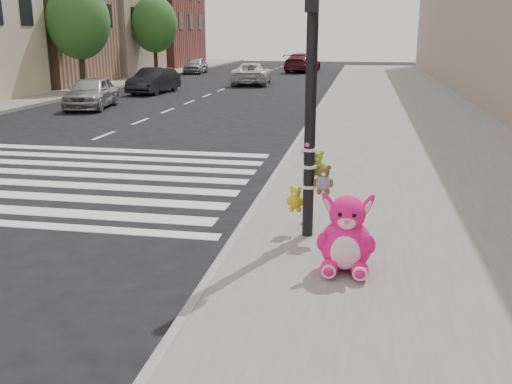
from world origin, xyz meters
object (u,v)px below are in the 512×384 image
(pink_bunny, at_px, (346,239))
(car_dark_far, at_px, (154,81))
(signal_pole, at_px, (311,130))
(red_teddy, at_px, (307,215))
(car_silver_far, at_px, (91,92))
(car_white_near, at_px, (252,74))

(pink_bunny, xyz_separation_m, car_dark_far, (-10.74, 22.10, 0.09))
(car_dark_far, bearing_deg, pink_bunny, -58.86)
(signal_pole, xyz_separation_m, red_teddy, (-0.08, 0.58, -1.46))
(red_teddy, relative_size, car_silver_far, 0.06)
(signal_pole, bearing_deg, car_silver_far, 126.17)
(signal_pole, relative_size, car_dark_far, 1.00)
(signal_pole, relative_size, car_white_near, 0.85)
(car_white_near, bearing_deg, pink_bunny, 98.13)
(signal_pole, distance_m, car_white_near, 27.75)
(car_dark_far, height_order, car_white_near, car_dark_far)
(car_dark_far, bearing_deg, car_silver_far, -87.85)
(signal_pole, bearing_deg, car_dark_far, 115.97)
(pink_bunny, xyz_separation_m, car_silver_far, (-11.09, 15.62, 0.10))
(car_dark_far, relative_size, car_white_near, 0.85)
(red_teddy, xyz_separation_m, car_dark_far, (-10.07, 20.27, 0.40))
(pink_bunny, relative_size, car_dark_far, 0.26)
(car_white_near, bearing_deg, car_silver_far, 65.73)
(red_teddy, xyz_separation_m, car_white_near, (-6.04, 26.47, 0.40))
(car_silver_far, bearing_deg, car_white_near, 61.72)
(car_silver_far, distance_m, car_white_near, 13.42)
(signal_pole, xyz_separation_m, car_silver_far, (-10.50, 14.37, -1.05))
(pink_bunny, relative_size, red_teddy, 4.57)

